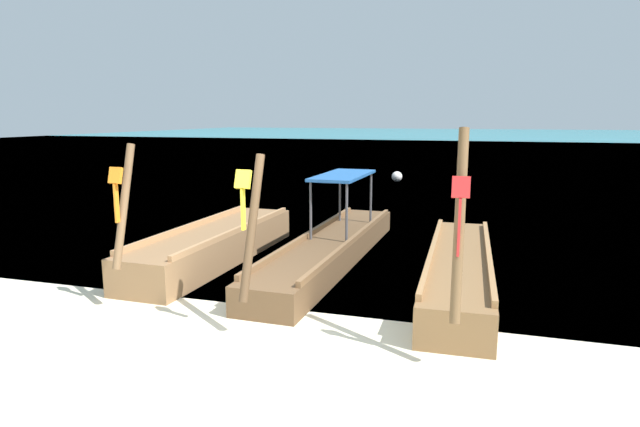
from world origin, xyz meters
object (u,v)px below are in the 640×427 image
at_px(longtail_boat_yellow_ribbon, 331,247).
at_px(mooring_buoy_near, 397,177).
at_px(longtail_boat_orange_ribbon, 215,245).
at_px(longtail_boat_red_ribbon, 459,270).

height_order(longtail_boat_yellow_ribbon, mooring_buoy_near, longtail_boat_yellow_ribbon).
height_order(longtail_boat_orange_ribbon, longtail_boat_yellow_ribbon, longtail_boat_orange_ribbon).
xyz_separation_m(longtail_boat_yellow_ribbon, longtail_boat_red_ribbon, (2.53, -0.92, 0.00)).
bearing_deg(longtail_boat_orange_ribbon, longtail_boat_red_ribbon, -3.55).
bearing_deg(mooring_buoy_near, longtail_boat_red_ribbon, -77.22).
height_order(longtail_boat_orange_ribbon, longtail_boat_red_ribbon, longtail_boat_red_ribbon).
relative_size(longtail_boat_yellow_ribbon, mooring_buoy_near, 15.78).
distance_m(longtail_boat_orange_ribbon, longtail_boat_yellow_ribbon, 2.34).
distance_m(longtail_boat_yellow_ribbon, mooring_buoy_near, 13.63).
bearing_deg(longtail_boat_red_ribbon, mooring_buoy_near, 102.78).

